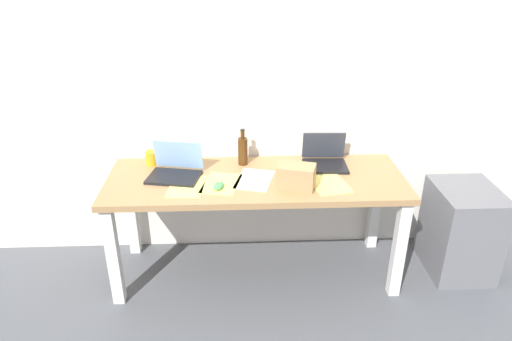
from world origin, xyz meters
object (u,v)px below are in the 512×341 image
(beer_bottle, at_px, (243,150))
(filing_cabinet, at_px, (460,230))
(desk, at_px, (256,191))
(laptop_left, at_px, (175,170))
(coffee_mug, at_px, (152,158))
(computer_mouse, at_px, (219,186))
(cardboard_box, at_px, (296,176))
(laptop_right, at_px, (325,159))

(beer_bottle, xyz_separation_m, filing_cabinet, (1.47, -0.24, -0.52))
(desk, xyz_separation_m, beer_bottle, (-0.08, 0.21, 0.20))
(laptop_left, height_order, coffee_mug, laptop_left)
(computer_mouse, bearing_deg, laptop_left, 159.42)
(desk, bearing_deg, cardboard_box, -29.90)
(desk, height_order, coffee_mug, coffee_mug)
(cardboard_box, bearing_deg, beer_bottle, 132.35)
(laptop_left, distance_m, beer_bottle, 0.47)
(laptop_left, xyz_separation_m, coffee_mug, (-0.18, 0.18, 0.00))
(laptop_right, xyz_separation_m, computer_mouse, (-0.70, -0.30, -0.03))
(laptop_left, relative_size, beer_bottle, 1.45)
(desk, xyz_separation_m, filing_cabinet, (1.39, -0.03, -0.32))
(coffee_mug, bearing_deg, beer_bottle, -1.86)
(laptop_left, bearing_deg, computer_mouse, -33.18)
(desk, bearing_deg, laptop_right, 19.81)
(laptop_left, relative_size, coffee_mug, 3.79)
(laptop_left, height_order, laptop_right, laptop_left)
(laptop_left, xyz_separation_m, laptop_right, (0.98, 0.12, -0.00))
(filing_cabinet, bearing_deg, coffee_mug, 172.99)
(computer_mouse, bearing_deg, filing_cabinet, 16.44)
(beer_bottle, distance_m, cardboard_box, 0.47)
(computer_mouse, bearing_deg, coffee_mug, 153.96)
(computer_mouse, relative_size, cardboard_box, 0.45)
(laptop_right, distance_m, filing_cabinet, 1.05)
(laptop_left, distance_m, cardboard_box, 0.77)
(computer_mouse, relative_size, filing_cabinet, 0.16)
(desk, xyz_separation_m, laptop_right, (0.47, 0.17, 0.14))
(laptop_left, bearing_deg, cardboard_box, -13.77)
(coffee_mug, bearing_deg, computer_mouse, -38.64)
(laptop_right, bearing_deg, laptop_left, -172.97)
(laptop_right, height_order, filing_cabinet, laptop_right)
(laptop_right, bearing_deg, desk, -160.19)
(laptop_left, height_order, cardboard_box, laptop_left)
(laptop_right, relative_size, cardboard_box, 1.32)
(desk, relative_size, laptop_right, 6.43)
(laptop_left, bearing_deg, coffee_mug, 134.24)
(beer_bottle, relative_size, cardboard_box, 1.12)
(laptop_left, xyz_separation_m, computer_mouse, (0.28, -0.18, -0.03))
(coffee_mug, bearing_deg, desk, -18.45)
(desk, height_order, cardboard_box, cardboard_box)
(laptop_left, relative_size, laptop_right, 1.23)
(laptop_left, relative_size, cardboard_box, 1.62)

